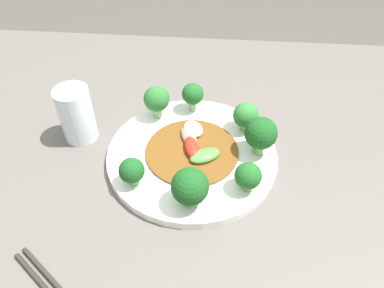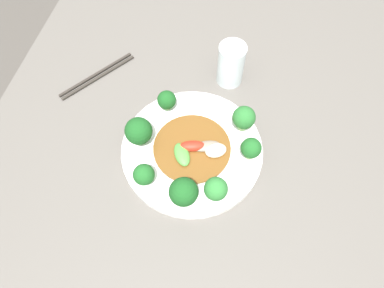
% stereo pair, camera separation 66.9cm
% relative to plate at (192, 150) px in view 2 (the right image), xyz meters
% --- Properties ---
extents(ground_plane, '(8.00, 8.00, 0.00)m').
position_rel_plate_xyz_m(ground_plane, '(-0.04, -0.02, -0.76)').
color(ground_plane, '#4C4742').
extents(table, '(1.18, 0.90, 0.75)m').
position_rel_plate_xyz_m(table, '(-0.04, -0.02, -0.38)').
color(table, '#5B5651').
rests_on(table, ground_plane).
extents(plate, '(0.30, 0.30, 0.02)m').
position_rel_plate_xyz_m(plate, '(0.00, 0.00, 0.00)').
color(plate, white).
rests_on(plate, table).
extents(broccoli_south, '(0.06, 0.06, 0.07)m').
position_rel_plate_xyz_m(broccoli_south, '(0.01, -0.11, 0.05)').
color(broccoli_south, '#70A356').
rests_on(broccoli_south, plate).
extents(broccoli_southwest, '(0.04, 0.04, 0.05)m').
position_rel_plate_xyz_m(broccoli_southwest, '(-0.09, -0.08, 0.04)').
color(broccoli_southwest, '#89B76B').
rests_on(broccoli_southwest, plate).
extents(broccoli_southeast, '(0.04, 0.04, 0.05)m').
position_rel_plate_xyz_m(broccoli_southeast, '(0.09, -0.07, 0.04)').
color(broccoli_southeast, '#7AAD5B').
rests_on(broccoli_southeast, plate).
extents(broccoli_north, '(0.04, 0.04, 0.06)m').
position_rel_plate_xyz_m(broccoli_north, '(-0.01, 0.12, 0.04)').
color(broccoli_north, '#89B76B').
rests_on(broccoli_north, plate).
extents(broccoli_northeast, '(0.05, 0.05, 0.06)m').
position_rel_plate_xyz_m(broccoli_northeast, '(0.09, 0.07, 0.04)').
color(broccoli_northeast, '#70A356').
rests_on(broccoli_northeast, plate).
extents(broccoli_east, '(0.06, 0.06, 0.07)m').
position_rel_plate_xyz_m(broccoli_east, '(0.12, 0.01, 0.05)').
color(broccoli_east, '#70A356').
rests_on(broccoli_east, plate).
extents(broccoli_northwest, '(0.05, 0.05, 0.07)m').
position_rel_plate_xyz_m(broccoli_northwest, '(-0.07, 0.09, 0.05)').
color(broccoli_northwest, '#89B76B').
rests_on(broccoli_northwest, plate).
extents(stirfry_center, '(0.16, 0.16, 0.02)m').
position_rel_plate_xyz_m(stirfry_center, '(0.00, 0.01, 0.01)').
color(stirfry_center, brown).
rests_on(stirfry_center, plate).
extents(drinking_glass, '(0.06, 0.06, 0.11)m').
position_rel_plate_xyz_m(drinking_glass, '(-0.21, 0.04, 0.05)').
color(drinking_glass, silver).
rests_on(drinking_glass, table).
extents(chopsticks, '(0.17, 0.14, 0.01)m').
position_rel_plate_xyz_m(chopsticks, '(-0.15, -0.27, -0.00)').
color(chopsticks, '#2D2823').
rests_on(chopsticks, table).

